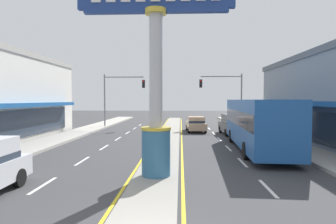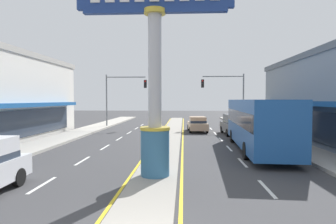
{
  "view_description": "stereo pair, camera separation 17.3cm",
  "coord_description": "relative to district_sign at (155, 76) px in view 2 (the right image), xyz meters",
  "views": [
    {
      "loc": [
        1.0,
        -5.86,
        3.25
      ],
      "look_at": [
        0.33,
        9.54,
        2.6
      ],
      "focal_mm": 30.99,
      "sensor_mm": 36.0,
      "label": 1
    },
    {
      "loc": [
        1.18,
        -5.85,
        3.25
      ],
      "look_at": [
        0.33,
        9.54,
        2.6
      ],
      "focal_mm": 30.99,
      "sensor_mm": 36.0,
      "label": 2
    }
  ],
  "objects": [
    {
      "name": "sidewalk_right",
      "position": [
        8.88,
        10.11,
        -4.12
      ],
      "size": [
        2.72,
        60.0,
        0.18
      ],
      "primitive_type": "cube",
      "color": "#ADA89E",
      "rests_on": "ground"
    },
    {
      "name": "sedan_near_right_lane",
      "position": [
        2.57,
        17.83,
        -3.42
      ],
      "size": [
        2.0,
        4.38,
        1.53
      ],
      "color": "tan",
      "rests_on": "ground"
    },
    {
      "name": "median_strip",
      "position": [
        0.0,
        12.11,
        -4.14
      ],
      "size": [
        1.83,
        52.0,
        0.14
      ],
      "primitive_type": "cube",
      "color": "gray",
      "rests_on": "ground"
    },
    {
      "name": "traffic_light_right_side",
      "position": [
        6.15,
        21.46,
        0.04
      ],
      "size": [
        4.86,
        0.46,
        6.2
      ],
      "color": "slate",
      "rests_on": "ground"
    },
    {
      "name": "district_sign",
      "position": [
        0.0,
        0.0,
        0.0
      ],
      "size": [
        6.31,
        1.23,
        8.04
      ],
      "color": "#33668C",
      "rests_on": "median_strip"
    },
    {
      "name": "traffic_light_left_side",
      "position": [
        -6.15,
        21.86,
        0.04
      ],
      "size": [
        4.86,
        0.46,
        6.2
      ],
      "color": "slate",
      "rests_on": "ground"
    },
    {
      "name": "suv_near_left_lane",
      "position": [
        5.87,
        15.41,
        -3.23
      ],
      "size": [
        2.13,
        4.68,
        1.9
      ],
      "color": "#4C5156",
      "rests_on": "ground"
    },
    {
      "name": "bus_mid_left_lane",
      "position": [
        5.86,
        6.99,
        -2.34
      ],
      "size": [
        3.06,
        11.31,
        3.26
      ],
      "color": "#1E5199",
      "rests_on": "ground"
    },
    {
      "name": "sidewalk_left",
      "position": [
        -8.88,
        10.11,
        -4.12
      ],
      "size": [
        2.72,
        60.0,
        0.18
      ],
      "primitive_type": "cube",
      "color": "#ADA89E",
      "rests_on": "ground"
    },
    {
      "name": "lane_markings",
      "position": [
        0.0,
        10.76,
        -4.21
      ],
      "size": [
        8.57,
        52.0,
        0.01
      ],
      "color": "silver",
      "rests_on": "ground"
    }
  ]
}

